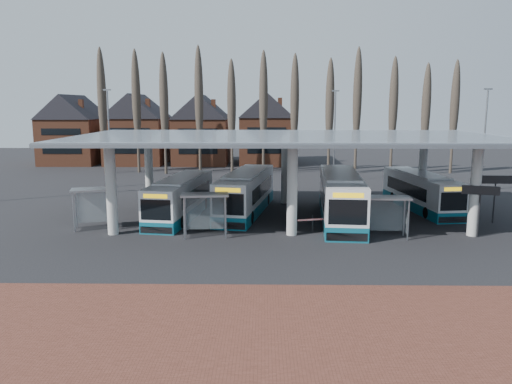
{
  "coord_description": "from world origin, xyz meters",
  "views": [
    {
      "loc": [
        -1.88,
        -29.92,
        8.58
      ],
      "look_at": [
        -2.46,
        7.0,
        2.12
      ],
      "focal_mm": 35.0,
      "sensor_mm": 36.0,
      "label": 1
    }
  ],
  "objects_px": {
    "bus_2": "(341,198)",
    "shelter_1": "(205,205)",
    "shelter_0": "(95,199)",
    "bus_0": "(181,198)",
    "bus_3": "(420,192)",
    "bus_1": "(246,193)",
    "shelter_2": "(387,208)"
  },
  "relations": [
    {
      "from": "bus_0",
      "to": "shelter_0",
      "type": "relative_size",
      "value": 3.38
    },
    {
      "from": "bus_1",
      "to": "shelter_1",
      "type": "distance_m",
      "value": 7.81
    },
    {
      "from": "bus_3",
      "to": "bus_0",
      "type": "bearing_deg",
      "value": -177.93
    },
    {
      "from": "shelter_1",
      "to": "shelter_2",
      "type": "distance_m",
      "value": 11.88
    },
    {
      "from": "bus_0",
      "to": "bus_1",
      "type": "relative_size",
      "value": 0.93
    },
    {
      "from": "bus_0",
      "to": "bus_1",
      "type": "bearing_deg",
      "value": 26.17
    },
    {
      "from": "bus_0",
      "to": "bus_2",
      "type": "relative_size",
      "value": 0.87
    },
    {
      "from": "bus_2",
      "to": "shelter_0",
      "type": "height_order",
      "value": "bus_2"
    },
    {
      "from": "bus_0",
      "to": "bus_3",
      "type": "relative_size",
      "value": 1.02
    },
    {
      "from": "bus_0",
      "to": "bus_2",
      "type": "height_order",
      "value": "bus_2"
    },
    {
      "from": "bus_1",
      "to": "shelter_2",
      "type": "distance_m",
      "value": 12.07
    },
    {
      "from": "bus_0",
      "to": "shelter_1",
      "type": "relative_size",
      "value": 3.53
    },
    {
      "from": "shelter_2",
      "to": "bus_0",
      "type": "bearing_deg",
      "value": 161.13
    },
    {
      "from": "shelter_0",
      "to": "shelter_1",
      "type": "relative_size",
      "value": 1.05
    },
    {
      "from": "bus_2",
      "to": "bus_3",
      "type": "height_order",
      "value": "bus_2"
    },
    {
      "from": "bus_2",
      "to": "shelter_1",
      "type": "relative_size",
      "value": 4.06
    },
    {
      "from": "shelter_1",
      "to": "bus_3",
      "type": "bearing_deg",
      "value": 22.59
    },
    {
      "from": "shelter_2",
      "to": "bus_2",
      "type": "bearing_deg",
      "value": 117.23
    },
    {
      "from": "bus_0",
      "to": "shelter_2",
      "type": "height_order",
      "value": "bus_0"
    },
    {
      "from": "shelter_0",
      "to": "shelter_2",
      "type": "relative_size",
      "value": 1.12
    },
    {
      "from": "bus_2",
      "to": "shelter_2",
      "type": "height_order",
      "value": "bus_2"
    },
    {
      "from": "bus_0",
      "to": "shelter_2",
      "type": "relative_size",
      "value": 3.78
    },
    {
      "from": "bus_2",
      "to": "shelter_1",
      "type": "xyz_separation_m",
      "value": [
        -9.65,
        -4.88,
        0.39
      ]
    },
    {
      "from": "bus_2",
      "to": "shelter_0",
      "type": "relative_size",
      "value": 3.88
    },
    {
      "from": "bus_3",
      "to": "shelter_0",
      "type": "distance_m",
      "value": 25.89
    },
    {
      "from": "bus_0",
      "to": "bus_1",
      "type": "distance_m",
      "value": 5.27
    },
    {
      "from": "bus_0",
      "to": "bus_3",
      "type": "height_order",
      "value": "bus_0"
    },
    {
      "from": "bus_1",
      "to": "shelter_0",
      "type": "height_order",
      "value": "bus_1"
    },
    {
      "from": "bus_3",
      "to": "shelter_1",
      "type": "distance_m",
      "value": 19.21
    },
    {
      "from": "bus_2",
      "to": "bus_0",
      "type": "bearing_deg",
      "value": -179.22
    },
    {
      "from": "bus_0",
      "to": "shelter_1",
      "type": "height_order",
      "value": "bus_0"
    },
    {
      "from": "bus_1",
      "to": "shelter_1",
      "type": "relative_size",
      "value": 3.82
    }
  ]
}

